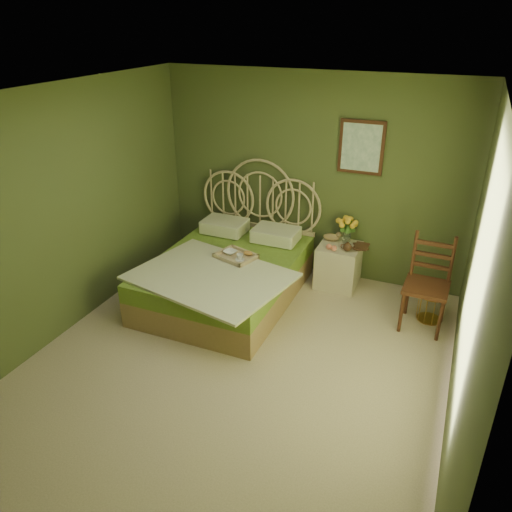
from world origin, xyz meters
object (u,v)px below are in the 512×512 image
at_px(bed, 228,272).
at_px(nightstand, 339,260).
at_px(chair, 428,277).
at_px(birdcage, 431,304).

relative_size(bed, nightstand, 2.40).
bearing_deg(nightstand, bed, -146.07).
bearing_deg(chair, birdcage, 53.62).
distance_m(nightstand, birdcage, 1.26).
bearing_deg(bed, birdcage, 9.70).
bearing_deg(bed, chair, 7.63).
height_order(nightstand, birdcage, nightstand).
xyz_separation_m(nightstand, birdcage, (1.18, -0.39, -0.15)).
height_order(nightstand, chair, chair).
bearing_deg(birdcage, nightstand, 161.62).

